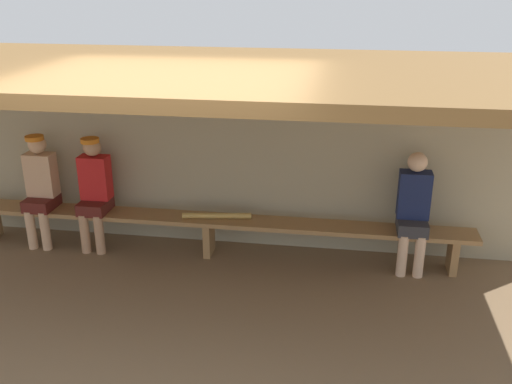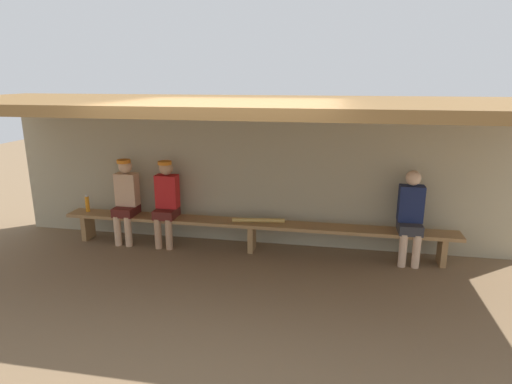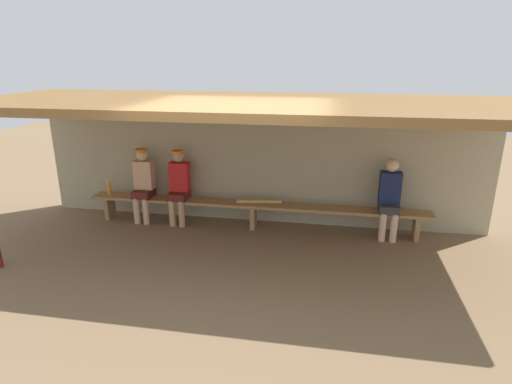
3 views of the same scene
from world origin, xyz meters
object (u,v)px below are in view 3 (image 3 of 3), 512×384
at_px(bench, 253,207).
at_px(player_with_sunglasses, 143,182).
at_px(player_leftmost, 179,183).
at_px(water_bottle_orange, 109,187).
at_px(player_shirtless_tan, 390,196).
at_px(baseball_bat, 259,202).

relative_size(bench, player_with_sunglasses, 4.46).
bearing_deg(player_leftmost, water_bottle_orange, 179.01).
height_order(player_leftmost, player_shirtless_tan, player_leftmost).
bearing_deg(player_with_sunglasses, baseball_bat, -0.10).
height_order(water_bottle_orange, baseball_bat, water_bottle_orange).
xyz_separation_m(player_leftmost, baseball_bat, (1.46, -0.00, -0.25)).
height_order(bench, water_bottle_orange, water_bottle_orange).
xyz_separation_m(player_shirtless_tan, baseball_bat, (-2.18, -0.00, -0.24)).
bearing_deg(bench, player_leftmost, 179.85).
relative_size(water_bottle_orange, baseball_bat, 0.35).
height_order(player_leftmost, player_with_sunglasses, same).
distance_m(player_shirtless_tan, player_with_sunglasses, 4.31).
distance_m(player_with_sunglasses, water_bottle_orange, 0.72).
xyz_separation_m(player_with_sunglasses, baseball_bat, (2.14, -0.00, -0.25)).
height_order(bench, baseball_bat, baseball_bat).
bearing_deg(bench, water_bottle_orange, 179.43).
relative_size(player_leftmost, baseball_bat, 1.70).
bearing_deg(player_with_sunglasses, player_shirtless_tan, -0.01).
distance_m(player_leftmost, player_with_sunglasses, 0.68).
distance_m(player_leftmost, baseball_bat, 1.48).
distance_m(player_with_sunglasses, baseball_bat, 2.15).
distance_m(player_leftmost, water_bottle_orange, 1.39).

